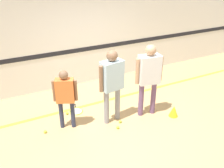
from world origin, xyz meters
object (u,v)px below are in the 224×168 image
Objects in this scene: tennis_ball_stray_left at (45,132)px; training_cone at (174,111)px; person_student_left at (65,93)px; tennis_ball_by_spare_racket at (67,113)px; racket_spare_on_floor at (76,111)px; person_instructor at (112,79)px; person_student_right at (149,73)px; tennis_ball_near_instructor at (118,127)px; tennis_ball_stray_right at (120,121)px.

tennis_ball_stray_left is 2.91m from training_cone.
person_student_left is 0.93m from tennis_ball_by_spare_racket.
person_student_left is 1.03m from racket_spare_on_floor.
person_instructor is 1.01m from person_student_left.
person_instructor is 0.98× the size of person_student_right.
racket_spare_on_floor is at bearing 117.58° from tennis_ball_near_instructor.
person_student_left reaches higher than tennis_ball_by_spare_racket.
training_cone is (2.32, -0.73, -0.69)m from person_student_left.
tennis_ball_stray_left is at bearing 1.24° from person_student_right.
tennis_ball_near_instructor is 1.54m from tennis_ball_stray_left.
tennis_ball_stray_right is at bearing 165.10° from training_cone.
person_instructor is 1.48m from tennis_ball_by_spare_racket.
tennis_ball_stray_right is (1.08, -0.40, -0.79)m from person_student_left.
tennis_ball_by_spare_racket is at bearing 130.93° from person_instructor.
person_instructor is at bearing 123.03° from tennis_ball_stray_right.
racket_spare_on_floor is 2.05× the size of training_cone.
tennis_ball_stray_left is 0.25× the size of training_cone.
person_student_right is at bearing -105.77° from racket_spare_on_floor.
tennis_ball_stray_left reaches higher than racket_spare_on_floor.
racket_spare_on_floor is (0.37, 0.51, -0.81)m from person_student_left.
tennis_ball_stray_right is 1.28m from training_cone.
tennis_ball_near_instructor is at bearing -52.81° from tennis_ball_by_spare_racket.
tennis_ball_by_spare_racket is (-0.83, 0.70, -1.00)m from person_instructor.
person_student_left is at bearing 159.80° from tennis_ball_stray_right.
person_student_left is at bearing 159.17° from racket_spare_on_floor.
person_student_left is at bearing 158.16° from person_instructor.
person_instructor reaches higher than tennis_ball_stray_left.
tennis_ball_by_spare_racket is (-0.23, -0.03, 0.02)m from racket_spare_on_floor.
training_cone is at bearing 6.22° from person_student_left.
tennis_ball_near_instructor is at bearing -105.33° from person_instructor.
training_cone is (1.39, -0.16, 0.10)m from tennis_ball_near_instructor.
person_student_right is 6.43× the size of training_cone.
tennis_ball_stray_left is at bearing 165.87° from tennis_ball_stray_right.
person_student_left reaches higher than tennis_ball_stray_left.
tennis_ball_near_instructor is 1.40m from training_cone.
person_instructor is 6.33× the size of training_cone.
person_student_right is 25.63× the size of tennis_ball_by_spare_racket.
tennis_ball_near_instructor is (-0.89, -0.22, -1.01)m from person_student_right.
racket_spare_on_floor is 1.01m from tennis_ball_stray_left.
person_student_right is at bearing -8.60° from tennis_ball_stray_left.
person_student_right reaches higher than person_student_left.
person_student_right is at bearing -17.65° from person_instructor.
racket_spare_on_floor is at bearing 30.30° from tennis_ball_stray_left.
person_student_left is 20.14× the size of tennis_ball_near_instructor.
person_student_right is 2.13m from tennis_ball_by_spare_racket.
racket_spare_on_floor is at bearing -20.81° from person_student_right.
racket_spare_on_floor is at bearing 7.00° from tennis_ball_by_spare_racket.
training_cone is (0.50, -0.38, -0.91)m from person_student_right.
tennis_ball_stray_right is at bearing 47.60° from tennis_ball_near_instructor.
tennis_ball_near_instructor is 0.23m from tennis_ball_stray_right.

